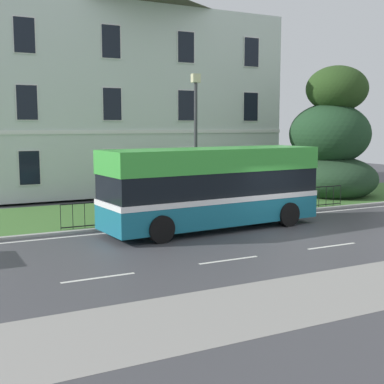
{
  "coord_description": "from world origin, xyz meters",
  "views": [
    {
      "loc": [
        -11.93,
        -14.82,
        3.99
      ],
      "look_at": [
        -2.02,
        4.44,
        1.22
      ],
      "focal_mm": 49.05,
      "sensor_mm": 36.0,
      "label": 1
    }
  ],
  "objects_px": {
    "georgian_townhouse": "(118,91)",
    "street_lamp_post": "(196,134)",
    "evergreen_tree": "(332,144)",
    "single_decker_bus": "(213,187)",
    "litter_bin": "(121,208)"
  },
  "relations": [
    {
      "from": "georgian_townhouse",
      "to": "street_lamp_post",
      "type": "height_order",
      "value": "georgian_townhouse"
    },
    {
      "from": "evergreen_tree",
      "to": "street_lamp_post",
      "type": "bearing_deg",
      "value": -166.25
    },
    {
      "from": "evergreen_tree",
      "to": "single_decker_bus",
      "type": "bearing_deg",
      "value": -154.84
    },
    {
      "from": "georgian_townhouse",
      "to": "litter_bin",
      "type": "relative_size",
      "value": 14.65
    },
    {
      "from": "evergreen_tree",
      "to": "litter_bin",
      "type": "xyz_separation_m",
      "value": [
        -13.21,
        -2.69,
        -2.25
      ]
    },
    {
      "from": "georgian_townhouse",
      "to": "single_decker_bus",
      "type": "xyz_separation_m",
      "value": [
        -1.39,
        -14.67,
        -4.53
      ]
    },
    {
      "from": "single_decker_bus",
      "to": "street_lamp_post",
      "type": "xyz_separation_m",
      "value": [
        0.54,
        2.44,
        1.96
      ]
    },
    {
      "from": "single_decker_bus",
      "to": "litter_bin",
      "type": "height_order",
      "value": "single_decker_bus"
    },
    {
      "from": "georgian_townhouse",
      "to": "evergreen_tree",
      "type": "relative_size",
      "value": 2.4
    },
    {
      "from": "evergreen_tree",
      "to": "single_decker_bus",
      "type": "distance_m",
      "value": 11.42
    },
    {
      "from": "evergreen_tree",
      "to": "litter_bin",
      "type": "bearing_deg",
      "value": -168.5
    },
    {
      "from": "evergreen_tree",
      "to": "street_lamp_post",
      "type": "distance_m",
      "value": 10.03
    },
    {
      "from": "georgian_townhouse",
      "to": "single_decker_bus",
      "type": "height_order",
      "value": "georgian_townhouse"
    },
    {
      "from": "georgian_townhouse",
      "to": "street_lamp_post",
      "type": "xyz_separation_m",
      "value": [
        -0.85,
        -12.23,
        -2.56
      ]
    },
    {
      "from": "georgian_townhouse",
      "to": "street_lamp_post",
      "type": "relative_size",
      "value": 2.96
    }
  ]
}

